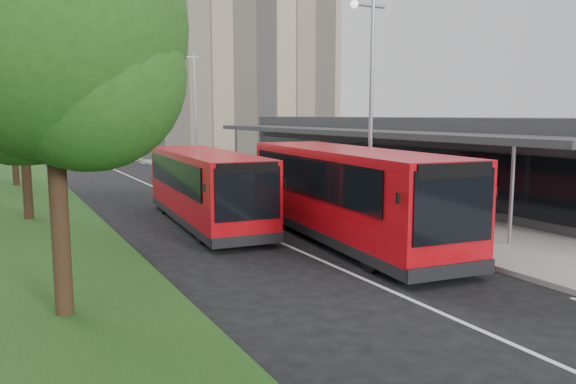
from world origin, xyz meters
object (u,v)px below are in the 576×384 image
Objects in this scene: litter_bin at (283,183)px; car_far at (70,152)px; bollard at (234,171)px; bus_main at (347,195)px; tree_mid at (20,83)px; car_near at (112,153)px; tree_near at (49,44)px; tree_far at (11,104)px; lamp_post_near at (369,98)px; bus_second at (206,187)px; lamp_post_far at (194,106)px.

car_far is (-6.68, 32.67, -0.02)m from litter_bin.
bollard reaches higher than litter_bin.
litter_bin is (3.34, 11.02, -0.99)m from bus_main.
tree_mid is 15.54m from bollard.
bus_main is (8.99, -8.89, -3.78)m from tree_mid.
car_near reaches higher than litter_bin.
tree_near is 47.40m from car_far.
bollard is at bearing 91.42° from litter_bin.
lamp_post_near reaches higher than tree_far.
lamp_post_far is at bearing 77.18° from bus_second.
lamp_post_near reaches higher than bus_main.
tree_mid is (0.00, 12.00, -0.13)m from tree_near.
lamp_post_near is 1.00× the size of lamp_post_far.
tree_mid is 8.12m from bus_second.
tree_mid is 2.52× the size of car_far.
litter_bin is at bearing -88.58° from bollard.
tree_mid is at bearing -170.17° from litter_bin.
tree_near is 2.58× the size of car_far.
bus_second is at bearing 148.88° from lamp_post_near.
bus_second is at bearing 53.74° from tree_near.
bollard is at bearing 59.24° from tree_near.
lamp_post_far is at bearing 65.96° from tree_near.
bus_main is (-2.14, -21.84, -3.16)m from lamp_post_far.
tree_mid is 13.40m from litter_bin.
litter_bin is 27.87m from car_near.
lamp_post_far reaches higher than car_far.
lamp_post_far is 11.64m from litter_bin.
bus_main reaches higher than car_near.
car_far is (-0.27, 38.72, -0.87)m from bus_second.
tree_far reaches higher than car_far.
bus_second is 38.73m from car_far.
bollard is (12.18, -3.54, -4.05)m from tree_far.
tree_far is at bearing -175.13° from lamp_post_far.
tree_mid is 12.02m from tree_far.
tree_near reaches higher than litter_bin.
bus_main is at bearing -44.66° from tree_mid.
bus_main is 38.66m from car_near.
car_far is at bearing 104.06° from lamp_post_far.
bus_main is 3.14× the size of car_near.
lamp_post_near is 37.13m from car_near.
tree_mid is 13.20m from bus_main.
tree_mid reaches higher than lamp_post_near.
bus_second is 13.88m from bollard.
lamp_post_far is 17.49m from car_near.
litter_bin is (12.33, -9.86, -4.16)m from tree_far.
tree_mid is 7.85× the size of bollard.
tree_mid is at bearing 90.00° from tree_near.
tree_near is at bearing -86.30° from car_far.
tree_mid is at bearing -145.21° from bollard.
tree_near reaches higher than lamp_post_near.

